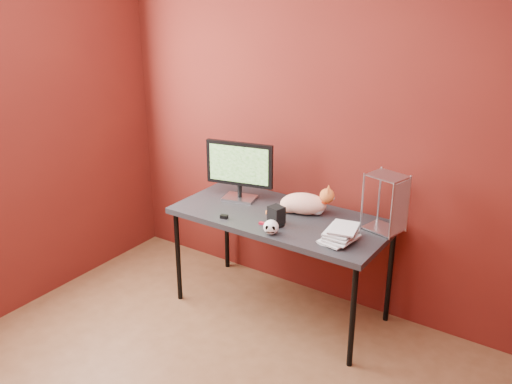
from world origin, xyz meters
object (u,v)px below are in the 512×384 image
Objects in this scene: cat at (304,203)px; book_stack at (334,155)px; skull_mug at (271,227)px; speaker at (276,217)px; desk at (281,222)px; monitor at (239,168)px.

cat is 0.62m from book_stack.
cat is 0.41m from skull_mug.
cat is at bearing 142.66° from book_stack.
speaker is 0.12× the size of book_stack.
desk is 3.60× the size of cat.
speaker is (0.46, -0.23, -0.18)m from monitor.
cat is (0.52, 0.03, -0.17)m from monitor.
speaker is (0.05, -0.15, 0.11)m from desk.
book_stack reaches higher than monitor.
cat reaches higher than skull_mug.
skull_mug is at bearing -71.05° from desk.
monitor is (-0.41, 0.08, 0.29)m from desk.
desk is 0.32m from skull_mug.
speaker is at bearing -40.28° from monitor.
book_stack reaches higher than speaker.
skull_mug is at bearing -111.59° from cat.
skull_mug is at bearing -56.39° from speaker.
book_stack reaches higher than cat.
cat is 0.28m from speaker.
cat is 3.88× the size of skull_mug.
monitor is 0.55m from cat.
skull_mug is (0.51, -0.37, -0.19)m from monitor.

